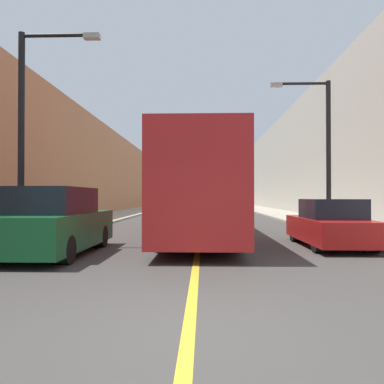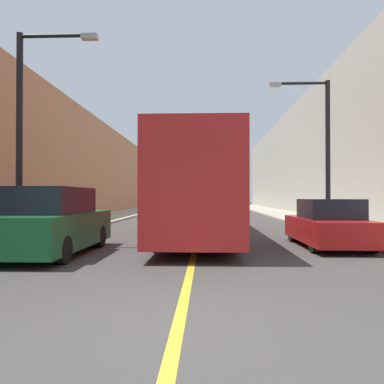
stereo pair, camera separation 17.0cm
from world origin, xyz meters
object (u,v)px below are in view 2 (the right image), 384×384
at_px(car_right_near, 328,225).
at_px(street_lamp_left, 27,121).
at_px(parked_suv_left, 51,223).
at_px(bus, 199,189).
at_px(street_lamp_right, 322,144).

xyz_separation_m(car_right_near, street_lamp_left, (-9.40, -0.47, 3.25)).
bearing_deg(car_right_near, parked_suv_left, -167.17).
distance_m(car_right_near, street_lamp_left, 9.96).
relative_size(bus, car_right_near, 2.97).
xyz_separation_m(bus, car_right_near, (4.11, -2.88, -1.19)).
xyz_separation_m(street_lamp_left, street_lamp_right, (10.49, 4.62, -0.09)).
xyz_separation_m(parked_suv_left, street_lamp_right, (9.14, 5.99, 2.98)).
bearing_deg(parked_suv_left, street_lamp_right, 33.24).
bearing_deg(bus, street_lamp_right, 13.76).
distance_m(bus, parked_suv_left, 6.23).
distance_m(car_right_near, street_lamp_right, 5.33).
height_order(bus, street_lamp_right, street_lamp_right).
xyz_separation_m(bus, street_lamp_left, (-5.29, -3.35, 2.06)).
relative_size(parked_suv_left, car_right_near, 1.14).
distance_m(bus, car_right_near, 5.16).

